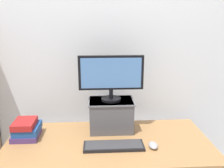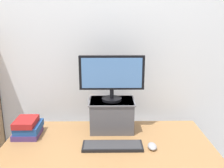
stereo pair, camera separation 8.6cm
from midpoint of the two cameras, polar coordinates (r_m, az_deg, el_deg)
name	(u,v)px [view 2 (the right image)]	position (r m, az deg, el deg)	size (l,w,h in m)	color
back_wall	(108,55)	(2.30, 0.08, 6.60)	(7.00, 0.08, 2.60)	silver
desk	(108,149)	(2.00, 0.32, -14.61)	(1.56, 0.75, 0.72)	#9E7042
riser_box	(112,114)	(2.09, 1.14, -6.96)	(0.37, 0.26, 0.26)	#515156
computer_monitor	(112,75)	(1.99, 1.20, 2.02)	(0.52, 0.16, 0.37)	black
keyboard	(113,146)	(1.87, 1.49, -13.97)	(0.44, 0.15, 0.02)	black
computer_mouse	(152,146)	(1.88, 10.52, -13.83)	(0.06, 0.10, 0.04)	#99999E
book_stack	(28,128)	(2.11, -17.62, -9.47)	(0.20, 0.24, 0.14)	#4C336B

